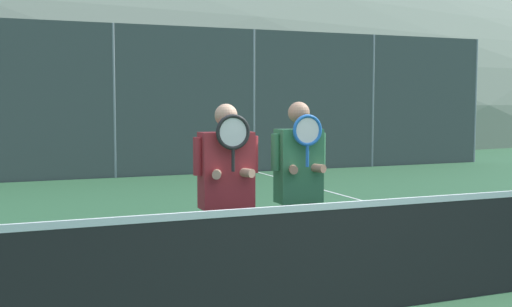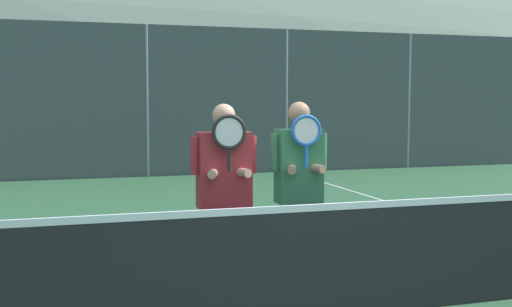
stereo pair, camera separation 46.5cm
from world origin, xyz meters
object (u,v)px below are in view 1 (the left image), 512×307
object	(u,v)px
player_leftmost	(227,186)
player_center_left	(299,182)
car_left_of_center	(47,135)
car_center	(225,132)

from	to	relation	value
player_leftmost	player_center_left	xyz separation A→B (m)	(0.71, 0.02, -0.00)
car_left_of_center	car_center	size ratio (longest dim) A/B	1.02
player_leftmost	car_left_of_center	world-z (taller)	player_leftmost
player_leftmost	player_center_left	distance (m)	0.71
car_center	car_left_of_center	bearing A→B (deg)	174.92
player_leftmost	player_center_left	size ratio (longest dim) A/B	0.99
car_left_of_center	car_center	bearing A→B (deg)	-5.08
player_leftmost	car_center	distance (m)	13.52
player_center_left	car_left_of_center	bearing A→B (deg)	95.86
player_center_left	car_center	distance (m)	13.28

